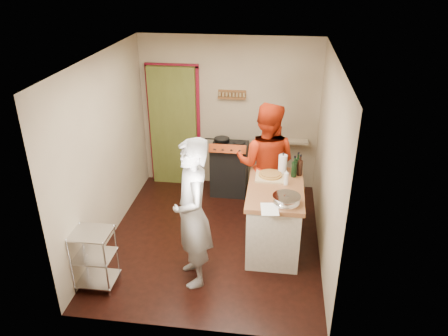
{
  "coord_description": "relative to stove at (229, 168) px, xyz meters",
  "views": [
    {
      "loc": [
        0.84,
        -5.22,
        3.71
      ],
      "look_at": [
        0.15,
        0.0,
        1.14
      ],
      "focal_mm": 35.0,
      "sensor_mm": 36.0,
      "label": 1
    }
  ],
  "objects": [
    {
      "name": "person_stripe",
      "position": [
        -0.16,
        -2.32,
        0.5
      ],
      "size": [
        0.69,
        0.82,
        1.91
      ],
      "primitive_type": "imported",
      "rotation": [
        0.0,
        0.0,
        -1.16
      ],
      "color": "#B4B5BA",
      "rests_on": "ground"
    },
    {
      "name": "wire_shelving",
      "position": [
        -1.33,
        -2.62,
        -0.01
      ],
      "size": [
        0.48,
        0.4,
        0.8
      ],
      "color": "silver",
      "rests_on": "ground"
    },
    {
      "name": "left_wall",
      "position": [
        -1.55,
        -1.42,
        0.85
      ],
      "size": [
        0.04,
        3.5,
        2.6
      ],
      "primitive_type": "cube",
      "color": "tan",
      "rests_on": "ground"
    },
    {
      "name": "stove",
      "position": [
        0.0,
        0.0,
        0.0
      ],
      "size": [
        0.6,
        0.63,
        1.0
      ],
      "color": "black",
      "rests_on": "ground"
    },
    {
      "name": "floor",
      "position": [
        -0.05,
        -1.42,
        -0.45
      ],
      "size": [
        3.5,
        3.5,
        0.0
      ],
      "primitive_type": "plane",
      "color": "black",
      "rests_on": "ground"
    },
    {
      "name": "person_red",
      "position": [
        0.64,
        -0.81,
        0.49
      ],
      "size": [
        1.02,
        0.85,
        1.88
      ],
      "primitive_type": "imported",
      "rotation": [
        0.0,
        0.0,
        2.98
      ],
      "color": "#A9250B",
      "rests_on": "ground"
    },
    {
      "name": "island",
      "position": [
        0.81,
        -1.51,
        0.05
      ],
      "size": [
        0.74,
        1.36,
        1.25
      ],
      "color": "beige",
      "rests_on": "ground"
    },
    {
      "name": "back_wall",
      "position": [
        -0.69,
        0.36,
        0.68
      ],
      "size": [
        3.0,
        0.44,
        2.6
      ],
      "color": "tan",
      "rests_on": "ground"
    },
    {
      "name": "right_wall",
      "position": [
        1.45,
        -1.42,
        0.85
      ],
      "size": [
        0.04,
        3.5,
        2.6
      ],
      "primitive_type": "cube",
      "color": "tan",
      "rests_on": "ground"
    },
    {
      "name": "ceiling",
      "position": [
        -0.05,
        -1.42,
        2.16
      ],
      "size": [
        3.0,
        3.5,
        0.02
      ],
      "primitive_type": "cube",
      "color": "white",
      "rests_on": "back_wall"
    }
  ]
}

